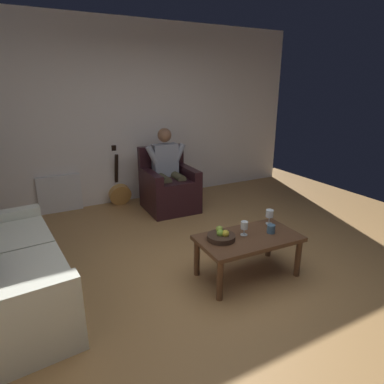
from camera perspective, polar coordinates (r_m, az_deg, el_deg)
The scene contains 11 objects.
ground_plane at distance 3.40m, azimuth 8.74°, elevation -14.81°, with size 6.79×6.79×0.00m, color #AB7D49.
wall_back at distance 5.42m, azimuth -9.12°, elevation 13.21°, with size 5.67×0.06×2.78m, color white.
armchair at distance 5.03m, azimuth -4.08°, elevation 0.66°, with size 0.74×0.79×0.94m.
person_seated at distance 4.95m, azimuth -4.21°, elevation 4.40°, with size 0.64×0.55×1.23m.
coffee_table at distance 3.30m, azimuth 9.75°, elevation -8.62°, with size 1.02×0.59×0.43m.
guitar at distance 5.33m, azimuth -12.45°, elevation -0.02°, with size 0.35×0.32×0.94m.
radiator at distance 5.29m, azimuth -21.99°, elevation -0.30°, with size 0.62×0.06×0.56m, color white.
wine_glass_near at distance 3.25m, azimuth 9.08°, elevation -5.90°, with size 0.07×0.07×0.14m.
wine_glass_far at distance 3.56m, azimuth 13.34°, elevation -3.81°, with size 0.08×0.08×0.16m.
fruit_bowl at distance 3.16m, azimuth 5.12°, elevation -7.64°, with size 0.27×0.27×0.11m.
candle_jar at distance 3.37m, azimuth 13.57°, elevation -6.25°, with size 0.08×0.08×0.09m, color #436684.
Camera 1 is at (1.76, 2.25, 1.84)m, focal length 30.67 mm.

